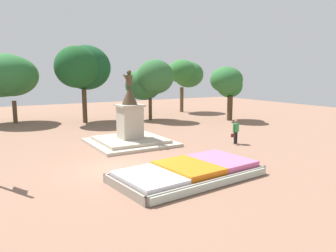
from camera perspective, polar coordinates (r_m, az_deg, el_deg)
ground_plane at (r=15.95m, az=-8.13°, el=-7.51°), size 71.56×71.56×0.00m
flower_planter at (r=14.52m, az=3.87°, el=-8.00°), size 6.79×4.01×0.60m
statue_monument at (r=21.36m, az=-6.62°, el=-0.74°), size 5.04×5.04×4.76m
pedestrian_with_handbag at (r=21.67m, az=11.69°, el=-0.77°), size 0.72×0.30×1.58m
park_tree_far_left at (r=31.84m, az=-3.21°, el=7.88°), size 4.16×4.67×5.85m
park_tree_behind_statue at (r=32.37m, az=10.29°, el=7.53°), size 3.91×3.82×5.17m
park_tree_far_right at (r=38.60m, az=3.06°, el=9.14°), size 4.35×3.70×6.10m
park_tree_street_side at (r=31.40m, az=-14.65°, el=9.83°), size 5.47×5.61×7.14m
park_tree_mid_canopy at (r=33.32m, az=-26.40°, el=7.74°), size 5.53×6.05×6.28m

